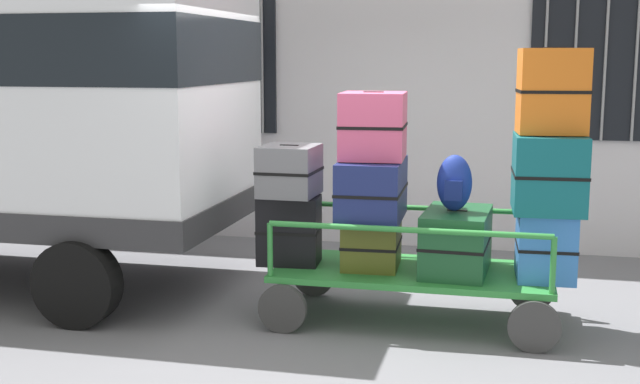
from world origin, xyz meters
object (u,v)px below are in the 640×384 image
(suitcase_left_bottom, at_px, (289,230))
(suitcase_midright_bottom, at_px, (545,245))
(suitcase_midright_middle, at_px, (549,173))
(suitcase_midleft_top, at_px, (373,126))
(backpack, at_px, (454,183))
(luggage_cart, at_px, (413,278))
(suitcase_midleft_middle, at_px, (372,190))
(suitcase_midleft_bottom, at_px, (372,243))
(suitcase_midright_top, at_px, (552,91))
(suitcase_center_bottom, at_px, (456,241))
(suitcase_left_middle, at_px, (290,170))

(suitcase_left_bottom, height_order, suitcase_midright_bottom, suitcase_left_bottom)
(suitcase_left_bottom, height_order, suitcase_midright_middle, suitcase_midright_middle)
(suitcase_midleft_top, bearing_deg, backpack, -6.55)
(suitcase_midright_bottom, distance_m, backpack, 0.84)
(luggage_cart, xyz_separation_m, suitcase_midleft_middle, (-0.34, -0.00, 0.71))
(suitcase_midleft_bottom, height_order, suitcase_midleft_top, suitcase_midleft_top)
(suitcase_midright_middle, xyz_separation_m, suitcase_midright_top, (0.00, 0.03, 0.62))
(backpack, bearing_deg, suitcase_midleft_bottom, 174.17)
(suitcase_midright_bottom, bearing_deg, luggage_cart, 179.68)
(luggage_cart, bearing_deg, suitcase_center_bottom, 0.60)
(luggage_cart, relative_size, suitcase_midright_top, 3.54)
(luggage_cart, distance_m, suitcase_midleft_middle, 0.79)
(suitcase_midleft_bottom, bearing_deg, suitcase_midleft_middle, -90.00)
(luggage_cart, bearing_deg, suitcase_midright_bottom, -0.32)
(suitcase_midleft_middle, bearing_deg, suitcase_midright_top, 0.39)
(luggage_cart, relative_size, suitcase_left_middle, 4.40)
(suitcase_midright_bottom, xyz_separation_m, suitcase_midright_top, (0.00, 0.01, 1.17))
(luggage_cart, xyz_separation_m, suitcase_midright_bottom, (1.02, -0.01, 0.34))
(suitcase_midright_bottom, distance_m, suitcase_midright_middle, 0.56)
(luggage_cart, relative_size, suitcase_midright_bottom, 3.91)
(suitcase_midright_top, bearing_deg, suitcase_midleft_top, 179.01)
(suitcase_left_bottom, bearing_deg, suitcase_left_middle, 90.00)
(suitcase_midleft_bottom, relative_size, suitcase_midleft_middle, 0.71)
(suitcase_midleft_bottom, distance_m, backpack, 0.84)
(suitcase_midleft_bottom, relative_size, suitcase_midleft_top, 0.96)
(backpack, bearing_deg, suitcase_left_bottom, 179.68)
(suitcase_midright_bottom, relative_size, suitcase_midright_top, 0.91)
(suitcase_left_middle, distance_m, suitcase_midleft_bottom, 0.89)
(suitcase_midright_bottom, height_order, suitcase_midright_middle, suitcase_midright_middle)
(suitcase_midleft_middle, bearing_deg, suitcase_left_middle, -178.89)
(suitcase_midright_top, bearing_deg, suitcase_midleft_bottom, 179.36)
(suitcase_center_bottom, relative_size, suitcase_midright_middle, 1.27)
(suitcase_midleft_bottom, distance_m, suitcase_midleft_middle, 0.44)
(suitcase_midleft_top, height_order, suitcase_midright_bottom, suitcase_midleft_top)
(suitcase_midright_top, height_order, backpack, suitcase_midright_top)
(luggage_cart, height_order, suitcase_left_middle, suitcase_left_middle)
(luggage_cart, xyz_separation_m, suitcase_left_middle, (-1.02, -0.02, 0.85))
(suitcase_left_bottom, xyz_separation_m, suitcase_midright_middle, (2.04, 0.02, 0.54))
(suitcase_left_bottom, distance_m, suitcase_center_bottom, 1.36)
(suitcase_midleft_bottom, height_order, suitcase_midleft_middle, suitcase_midleft_middle)
(luggage_cart, xyz_separation_m, suitcase_left_bottom, (-1.02, -0.04, 0.36))
(suitcase_midleft_middle, relative_size, suitcase_midright_top, 1.26)
(luggage_cart, xyz_separation_m, suitcase_midleft_bottom, (-0.34, 0.02, 0.27))
(suitcase_midright_top, bearing_deg, suitcase_midright_bottom, -90.00)
(luggage_cart, height_order, suitcase_midleft_bottom, suitcase_midleft_bottom)
(suitcase_left_middle, xyz_separation_m, suitcase_midleft_bottom, (0.68, 0.04, -0.58))
(backpack, bearing_deg, suitcase_midright_middle, 2.00)
(suitcase_left_middle, xyz_separation_m, suitcase_midleft_middle, (0.68, 0.01, -0.13))
(suitcase_center_bottom, distance_m, backpack, 0.47)
(suitcase_midleft_top, bearing_deg, suitcase_midright_bottom, -1.53)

